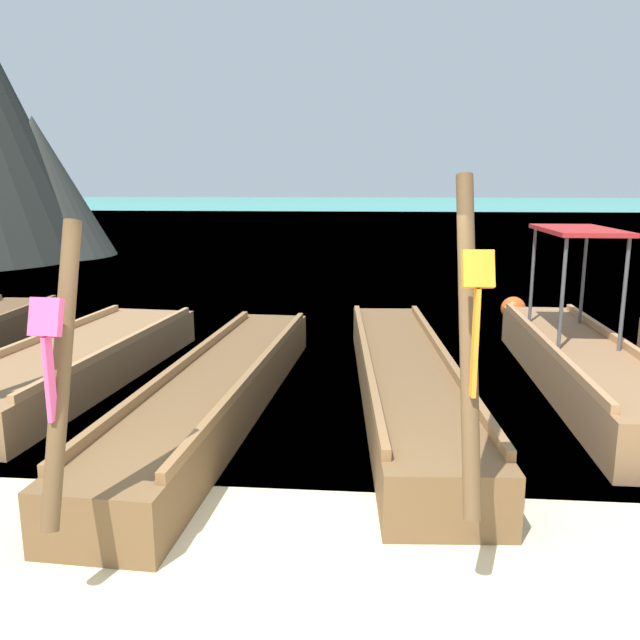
{
  "coord_description": "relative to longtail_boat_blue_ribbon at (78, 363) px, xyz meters",
  "views": [
    {
      "loc": [
        0.64,
        -3.75,
        2.72
      ],
      "look_at": [
        0.0,
        3.63,
        1.15
      ],
      "focal_mm": 36.4,
      "sensor_mm": 36.0,
      "label": 1
    }
  ],
  "objects": [
    {
      "name": "mooring_buoy_near",
      "position": [
        6.84,
        4.7,
        -0.04
      ],
      "size": [
        0.49,
        0.49,
        0.49
      ],
      "color": "#EA5119",
      "rests_on": "sea_water"
    },
    {
      "name": "longtail_boat_blue_ribbon",
      "position": [
        0.0,
        0.0,
        0.0
      ],
      "size": [
        1.83,
        5.88,
        2.83
      ],
      "color": "olive",
      "rests_on": "ground"
    },
    {
      "name": "ground",
      "position": [
        3.44,
        -4.57,
        -0.28
      ],
      "size": [
        120.0,
        120.0,
        0.0
      ],
      "primitive_type": "plane",
      "color": "beige"
    },
    {
      "name": "longtail_boat_pink_ribbon",
      "position": [
        2.24,
        -1.03,
        0.01
      ],
      "size": [
        1.38,
        7.06,
        2.49
      ],
      "color": "brown",
      "rests_on": "ground"
    },
    {
      "name": "sea_water",
      "position": [
        3.44,
        57.06,
        -0.28
      ],
      "size": [
        120.0,
        120.0,
        0.0
      ],
      "primitive_type": "plane",
      "color": "#2DB29E",
      "rests_on": "ground"
    },
    {
      "name": "longtail_boat_orange_ribbon",
      "position": [
        4.47,
        -0.45,
        0.02
      ],
      "size": [
        1.52,
        7.37,
        2.79
      ],
      "color": "brown",
      "rests_on": "ground"
    },
    {
      "name": "longtail_boat_red_ribbon",
      "position": [
        6.84,
        0.21,
        0.09
      ],
      "size": [
        1.12,
        6.16,
        2.42
      ],
      "color": "olive",
      "rests_on": "ground"
    }
  ]
}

